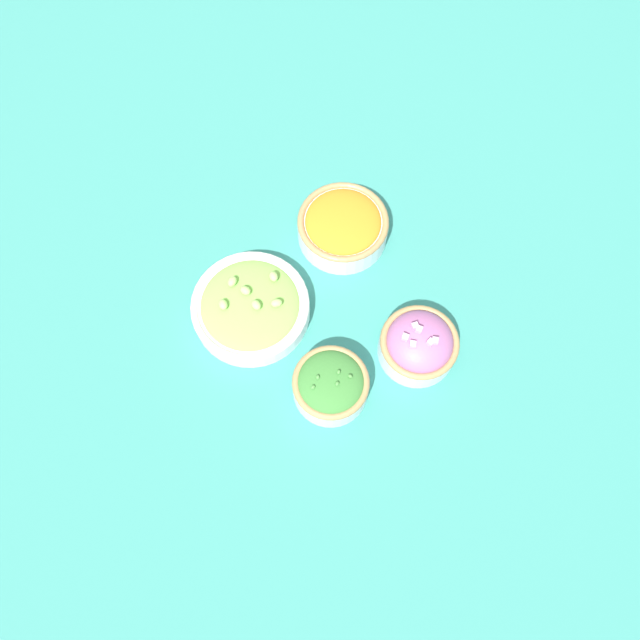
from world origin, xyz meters
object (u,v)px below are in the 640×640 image
object	(u,v)px
bowl_carrots	(343,226)
bowl_red_onion	(419,344)
bowl_lettuce	(251,307)
bowl_broccoli	(331,385)

from	to	relation	value
bowl_carrots	bowl_red_onion	size ratio (longest dim) A/B	1.24
bowl_carrots	bowl_red_onion	xyz separation A→B (m)	(0.09, 0.24, 0.00)
bowl_lettuce	bowl_red_onion	bearing A→B (deg)	117.22
bowl_broccoli	bowl_red_onion	world-z (taller)	bowl_red_onion
bowl_broccoli	bowl_lettuce	distance (m)	0.20
bowl_carrots	bowl_broccoli	bearing A→B (deg)	36.83
bowl_carrots	bowl_lettuce	size ratio (longest dim) A/B	0.81
bowl_carrots	bowl_red_onion	world-z (taller)	bowl_red_onion
bowl_broccoli	bowl_carrots	bearing A→B (deg)	-143.17
bowl_broccoli	bowl_red_onion	bearing A→B (deg)	156.84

